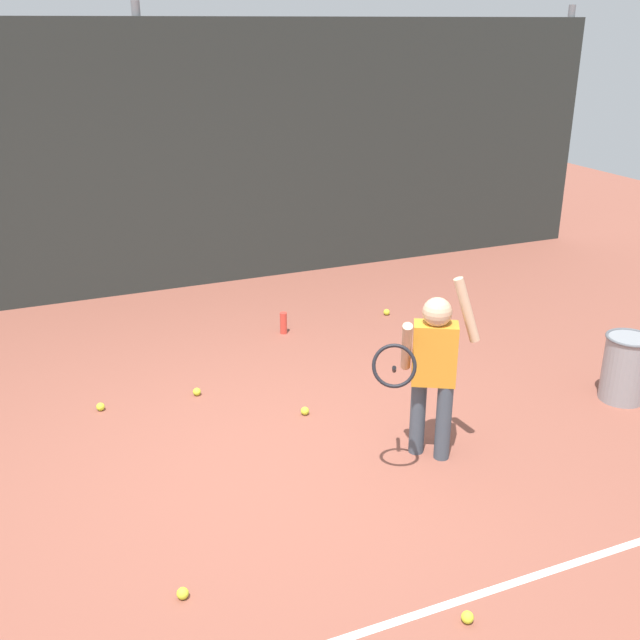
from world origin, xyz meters
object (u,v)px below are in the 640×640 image
Objects in this scene: tennis_ball_1 at (197,392)px; tennis_ball_4 at (467,617)px; ball_hopper at (625,367)px; water_bottle at (283,323)px; tennis_ball_3 at (387,312)px; tennis_ball_8 at (305,411)px; tennis_player at (432,364)px; tennis_ball_7 at (183,593)px; tennis_ball_2 at (100,407)px.

tennis_ball_1 and tennis_ball_4 have the same top height.
ball_hopper reaches higher than tennis_ball_4.
tennis_ball_3 is (1.18, 0.04, -0.08)m from water_bottle.
tennis_ball_4 is 1.00× the size of tennis_ball_8.
tennis_ball_8 is (-0.59, 0.90, -0.69)m from tennis_player.
tennis_ball_8 is (-0.42, -1.63, -0.08)m from water_bottle.
water_bottle is (-2.10, 2.39, -0.18)m from ball_hopper.
tennis_ball_8 is at bearing -42.60° from tennis_ball_1.
tennis_player reaches higher than tennis_ball_4.
tennis_player reaches higher than tennis_ball_1.
tennis_ball_8 is at bearing 152.66° from tennis_player.
ball_hopper is 8.52× the size of tennis_ball_7.
tennis_ball_2 is 1.00× the size of tennis_ball_8.
tennis_ball_2 is at bearing -154.09° from water_bottle.
water_bottle is at bearing 40.71° from tennis_ball_1.
tennis_ball_8 is (1.36, 1.63, 0.00)m from tennis_ball_7.
tennis_ball_8 is (1.49, -0.70, 0.00)m from tennis_ball_2.
tennis_ball_7 is (-2.96, -3.29, 0.00)m from tennis_ball_3.
tennis_ball_2 is at bearing -162.59° from tennis_ball_3.
tennis_player is at bearing 20.54° from tennis_ball_7.
tennis_ball_3 is 1.00× the size of tennis_ball_7.
tennis_ball_1 and tennis_ball_7 have the same top height.
tennis_ball_2 is 1.00× the size of tennis_ball_7.
ball_hopper is 2.64m from tennis_ball_8.
tennis_player is 1.28m from tennis_ball_8.
tennis_ball_2 is (-0.78, 0.04, 0.00)m from tennis_ball_1.
tennis_ball_4 is at bearing -147.72° from ball_hopper.
tennis_player reaches higher than tennis_ball_7.
tennis_ball_3 is 4.35m from tennis_ball_4.
ball_hopper is 3.02m from tennis_ball_4.
tennis_ball_7 is (0.13, -2.32, 0.00)m from tennis_ball_2.
tennis_ball_4 is at bearing -64.55° from tennis_ball_2.
ball_hopper is 3.18m from water_bottle.
tennis_ball_7 is at bearing -105.80° from tennis_ball_1.
tennis_ball_1 is (-3.23, 1.42, -0.26)m from ball_hopper.
tennis_player reaches higher than tennis_ball_2.
tennis_ball_1 is at bearing 102.70° from tennis_ball_4.
ball_hopper is 3.53m from tennis_ball_1.
tennis_ball_2 is 2.33m from tennis_ball_7.
tennis_ball_3 and tennis_ball_7 have the same top height.
ball_hopper is at bearing 32.28° from tennis_ball_4.
tennis_ball_3 is at bearing 68.02° from tennis_ball_4.
tennis_ball_7 and tennis_ball_8 have the same top height.
ball_hopper is at bearing -20.02° from tennis_ball_2.
tennis_ball_4 is at bearing -77.30° from tennis_ball_1.
tennis_ball_3 and tennis_ball_4 have the same top height.
water_bottle is 3.33× the size of tennis_ball_8.
ball_hopper is 8.52× the size of tennis_ball_2.
tennis_ball_2 and tennis_ball_7 have the same top height.
tennis_player is 1.98m from ball_hopper.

